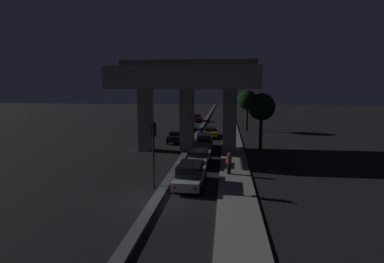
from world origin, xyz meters
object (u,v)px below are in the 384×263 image
Objects in this scene: car_taxi_yellow_fourth at (211,132)px; car_silver_second at (199,157)px; car_dark_red_third_oncoming at (197,118)px; car_silver_lead at (190,174)px; traffic_light_left_of_median at (154,142)px; pedestrian_on_sidewalk at (229,163)px; car_black_lead_oncoming at (176,137)px; motorcycle_blue_filtering_near at (180,173)px; car_grey_third at (204,141)px; car_white_second_oncoming at (190,125)px; street_lamp at (224,99)px.

car_silver_second is at bearing 177.09° from car_taxi_yellow_fourth.
car_silver_lead is at bearing 7.18° from car_dark_red_third_oncoming.
traffic_light_left_of_median is 1.13× the size of car_dark_red_third_oncoming.
traffic_light_left_of_median is at bearing -146.47° from pedestrian_on_sidewalk.
car_taxi_yellow_fourth is 6.12m from car_black_lead_oncoming.
car_taxi_yellow_fourth is 20.00m from motorcycle_blue_filtering_near.
car_silver_second is 1.02× the size of car_grey_third.
car_grey_third is 7.78m from car_taxi_yellow_fourth.
pedestrian_on_sidewalk is at bearing 14.93° from car_white_second_oncoming.
car_taxi_yellow_fourth is 1.15× the size of car_white_second_oncoming.
car_taxi_yellow_fourth is at bearing 97.47° from pedestrian_on_sidewalk.
car_white_second_oncoming is at bearing 91.93° from traffic_light_left_of_median.
street_lamp is 11.30m from car_taxi_yellow_fourth.
street_lamp reaches higher than motorcycle_blue_filtering_near.
street_lamp is 1.94× the size of car_dark_red_third_oncoming.
car_grey_third reaches higher than motorcycle_blue_filtering_near.
car_silver_lead is 39.13m from car_dark_red_third_oncoming.
street_lamp reaches higher than car_black_lead_oncoming.
car_dark_red_third_oncoming is at bearing 178.79° from car_black_lead_oncoming.
car_dark_red_third_oncoming reaches higher than motorcycle_blue_filtering_near.
car_silver_second is at bearing 178.06° from car_grey_third.
car_dark_red_third_oncoming reaches higher than car_taxi_yellow_fourth.
car_silver_second is (2.55, 6.51, -2.52)m from traffic_light_left_of_median.
traffic_light_left_of_median is 1.05× the size of car_silver_second.
car_silver_lead is (2.43, 0.58, -2.39)m from traffic_light_left_of_median.
pedestrian_on_sidewalk is (6.09, -24.04, 0.16)m from car_white_second_oncoming.
car_dark_red_third_oncoming is (0.35, 22.66, 0.04)m from car_black_lead_oncoming.
traffic_light_left_of_median is at bearing 134.22° from motorcycle_blue_filtering_near.
car_dark_red_third_oncoming is at bearing 91.40° from traffic_light_left_of_median.
car_silver_lead is at bearing 13.37° from traffic_light_left_of_median.
car_white_second_oncoming is 2.05× the size of motorcycle_blue_filtering_near.
car_grey_third is at bearing 9.73° from car_dark_red_third_oncoming.
traffic_light_left_of_median is 2.77× the size of pedestrian_on_sidewalk.
car_silver_lead reaches higher than motorcycle_blue_filtering_near.
car_white_second_oncoming reaches higher than car_black_lead_oncoming.
car_silver_lead is (-2.08, -31.28, -3.93)m from street_lamp.
car_silver_lead is at bearing -178.92° from car_silver_second.
car_silver_second is 5.13m from motorcycle_blue_filtering_near.
car_taxi_yellow_fourth is 7.08m from car_white_second_oncoming.
pedestrian_on_sidewalk is (0.66, -28.43, -3.80)m from street_lamp.
motorcycle_blue_filtering_near is at bearing 45.75° from car_silver_lead.
street_lamp is 31.59m from car_silver_lead.
car_grey_third reaches higher than car_silver_lead.
motorcycle_blue_filtering_near is 4.11m from pedestrian_on_sidewalk.
traffic_light_left_of_median reaches higher than motorcycle_blue_filtering_near.
car_taxi_yellow_fourth is (0.38, 20.86, -0.09)m from car_silver_lead.
car_silver_second is 14.93m from car_taxi_yellow_fourth.
car_white_second_oncoming is (-3.48, 20.95, 0.10)m from car_silver_second.
car_taxi_yellow_fourth is 1.11× the size of car_dark_red_third_oncoming.
street_lamp is 18.72m from car_grey_third.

